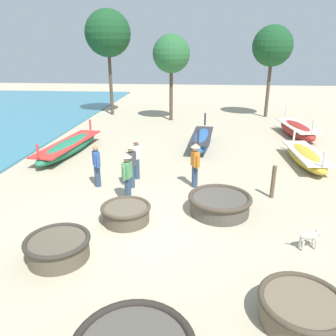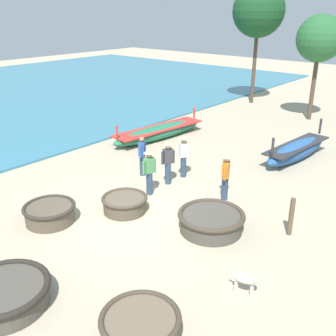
# 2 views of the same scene
# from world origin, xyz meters

# --- Properties ---
(ground_plane) EXTENTS (80.00, 80.00, 0.00)m
(ground_plane) POSITION_xyz_m (0.00, 0.00, 0.00)
(ground_plane) COLOR tan
(coracle_beside_post) EXTENTS (1.97, 1.97, 0.58)m
(coracle_beside_post) POSITION_xyz_m (2.36, 0.83, 0.32)
(coracle_beside_post) COLOR #4C473F
(coracle_beside_post) RESTS_ON ground
(coracle_front_left) EXTENTS (1.48, 1.48, 0.52)m
(coracle_front_left) POSITION_xyz_m (-0.42, 0.02, 0.28)
(coracle_front_left) COLOR brown
(coracle_front_left) RESTS_ON ground
(coracle_far_left) EXTENTS (1.63, 1.63, 0.56)m
(coracle_far_left) POSITION_xyz_m (3.63, -3.45, 0.30)
(coracle_far_left) COLOR brown
(coracle_far_left) RESTS_ON ground
(coracle_upturned) EXTENTS (2.03, 2.03, 0.55)m
(coracle_upturned) POSITION_xyz_m (0.72, -4.70, 0.30)
(coracle_upturned) COLOR #4C473F
(coracle_upturned) RESTS_ON ground
(coracle_weathered) EXTENTS (1.59, 1.59, 0.56)m
(coracle_weathered) POSITION_xyz_m (-1.67, -1.92, 0.30)
(coracle_weathered) COLOR brown
(coracle_weathered) RESTS_ON ground
(long_boat_blue_hull) EXTENTS (1.33, 4.44, 1.42)m
(long_boat_blue_hull) POSITION_xyz_m (1.83, 8.04, 0.41)
(long_boat_blue_hull) COLOR #285693
(long_boat_blue_hull) RESTS_ON ground
(long_boat_white_hull) EXTENTS (1.73, 5.65, 1.16)m
(long_boat_white_hull) POSITION_xyz_m (-4.62, 6.42, 0.34)
(long_boat_white_hull) COLOR #237551
(long_boat_white_hull) RESTS_ON ground
(fisherman_crouching) EXTENTS (0.36, 0.52, 1.67)m
(fisherman_crouching) POSITION_xyz_m (-0.66, 1.44, 0.96)
(fisherman_crouching) COLOR #2D425B
(fisherman_crouching) RESTS_ON ground
(fisherman_with_hat) EXTENTS (0.36, 0.47, 1.57)m
(fisherman_with_hat) POSITION_xyz_m (-2.02, 2.52, 0.84)
(fisherman_with_hat) COLOR #2D425B
(fisherman_with_hat) RESTS_ON ground
(fisherman_standing_left) EXTENTS (0.36, 0.48, 1.67)m
(fisherman_standing_left) POSITION_xyz_m (-0.75, 2.55, 0.96)
(fisherman_standing_left) COLOR #2D425B
(fisherman_standing_left) RESTS_ON ground
(fisherman_standing_right) EXTENTS (0.36, 0.48, 1.67)m
(fisherman_standing_right) POSITION_xyz_m (-0.72, 3.43, 0.96)
(fisherman_standing_right) COLOR #2D425B
(fisherman_standing_right) RESTS_ON ground
(fisherman_by_coracle) EXTENTS (0.36, 0.49, 1.67)m
(fisherman_by_coracle) POSITION_xyz_m (1.56, 2.81, 0.96)
(fisherman_by_coracle) COLOR #2D425B
(fisherman_by_coracle) RESTS_ON ground
(dog) EXTENTS (0.67, 0.33, 0.55)m
(dog) POSITION_xyz_m (4.55, -0.95, 0.37)
(dog) COLOR beige
(dog) RESTS_ON ground
(mooring_post_inland) EXTENTS (0.14, 0.14, 1.16)m
(mooring_post_inland) POSITION_xyz_m (4.22, 2.11, 0.58)
(mooring_post_inland) COLOR brown
(mooring_post_inland) RESTS_ON ground
(tree_center) EXTENTS (2.54, 2.54, 5.79)m
(tree_center) POSITION_xyz_m (-0.33, 14.86, 4.49)
(tree_center) COLOR #4C3D2D
(tree_center) RESTS_ON ground
(tree_leftmost) EXTENTS (3.31, 3.31, 7.55)m
(tree_leftmost) POSITION_xyz_m (-5.06, 16.53, 5.87)
(tree_leftmost) COLOR #4C3D2D
(tree_leftmost) RESTS_ON ground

